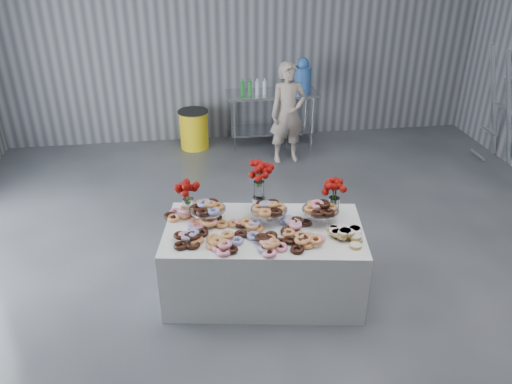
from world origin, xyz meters
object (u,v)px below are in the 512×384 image
person (288,113)px  trash_barrel (194,129)px  stepladder (501,106)px  water_jug (302,76)px  prep_table (272,109)px  display_table (263,261)px

person → trash_barrel: bearing=147.1°
stepladder → water_jug: bearing=156.9°
prep_table → trash_barrel: size_ratio=2.33×
prep_table → water_jug: 0.73m
prep_table → display_table: bearing=-100.8°
prep_table → stepladder: bearing=-19.9°
display_table → prep_table: bearing=79.2°
display_table → water_jug: water_jug is taller
person → display_table: bearing=-111.7°
trash_barrel → stepladder: 4.81m
display_table → trash_barrel: display_table is taller
display_table → water_jug: (1.24, 3.88, 0.77)m
water_jug → trash_barrel: (-1.81, 0.00, -0.83)m
person → stepladder: stepladder is taller
person → stepladder: bearing=-14.9°
prep_table → stepladder: (3.31, -1.20, 0.29)m
prep_table → water_jug: water_jug is taller
stepladder → trash_barrel: bearing=165.5°
water_jug → trash_barrel: bearing=180.0°
water_jug → person: bearing=-117.4°
trash_barrel → stepladder: stepladder is taller
display_table → stepladder: (4.05, 2.69, 0.53)m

